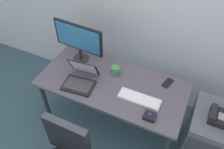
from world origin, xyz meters
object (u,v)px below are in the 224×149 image
object	(u,v)px
desk_phone	(218,116)
laptop	(80,79)
cell_phone	(168,83)
file_cabinet	(207,137)
coffee_mug	(115,71)
keyboard	(139,99)
trackball_mouse	(150,116)
monitor_main	(79,40)

from	to	relation	value
desk_phone	laptop	world-z (taller)	laptop
cell_phone	file_cabinet	bearing A→B (deg)	-5.26
file_cabinet	coffee_mug	world-z (taller)	coffee_mug
desk_phone	cell_phone	size ratio (longest dim) A/B	1.41
coffee_mug	cell_phone	world-z (taller)	coffee_mug
keyboard	trackball_mouse	xyz separation A→B (m)	(0.15, -0.15, 0.01)
coffee_mug	monitor_main	bearing A→B (deg)	173.22
keyboard	trackball_mouse	size ratio (longest dim) A/B	3.73
laptop	cell_phone	size ratio (longest dim) A/B	2.44
monitor_main	laptop	distance (m)	0.43
keyboard	trackball_mouse	distance (m)	0.22
file_cabinet	coffee_mug	xyz separation A→B (m)	(-1.07, 0.09, 0.43)
cell_phone	keyboard	bearing A→B (deg)	-106.01
monitor_main	keyboard	world-z (taller)	monitor_main
desk_phone	cell_phone	bearing A→B (deg)	158.62
desk_phone	monitor_main	distance (m)	1.55
file_cabinet	trackball_mouse	bearing A→B (deg)	-152.57
laptop	coffee_mug	size ratio (longest dim) A/B	3.54
laptop	trackball_mouse	world-z (taller)	laptop
laptop	coffee_mug	xyz separation A→B (m)	(0.27, 0.26, -0.00)
trackball_mouse	coffee_mug	distance (m)	0.63
monitor_main	coffee_mug	size ratio (longest dim) A/B	5.89
desk_phone	laptop	size ratio (longest dim) A/B	0.58
file_cabinet	desk_phone	bearing A→B (deg)	-116.78
trackball_mouse	cell_phone	xyz separation A→B (m)	(0.03, 0.48, -0.02)
monitor_main	cell_phone	world-z (taller)	monitor_main
file_cabinet	keyboard	xyz separation A→B (m)	(-0.72, -0.14, 0.39)
trackball_mouse	cell_phone	distance (m)	0.48
desk_phone	trackball_mouse	size ratio (longest dim) A/B	1.82
monitor_main	cell_phone	distance (m)	1.03
monitor_main	coffee_mug	distance (m)	0.51
file_cabinet	cell_phone	distance (m)	0.68
desk_phone	keyboard	xyz separation A→B (m)	(-0.71, -0.12, 0.02)
file_cabinet	trackball_mouse	xyz separation A→B (m)	(-0.56, -0.29, 0.40)
coffee_mug	cell_phone	bearing A→B (deg)	10.35
trackball_mouse	file_cabinet	bearing A→B (deg)	27.43
coffee_mug	cell_phone	distance (m)	0.55
desk_phone	keyboard	world-z (taller)	desk_phone
laptop	file_cabinet	bearing A→B (deg)	7.38
laptop	coffee_mug	distance (m)	0.38
monitor_main	cell_phone	bearing A→B (deg)	2.55
coffee_mug	desk_phone	bearing A→B (deg)	-5.63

